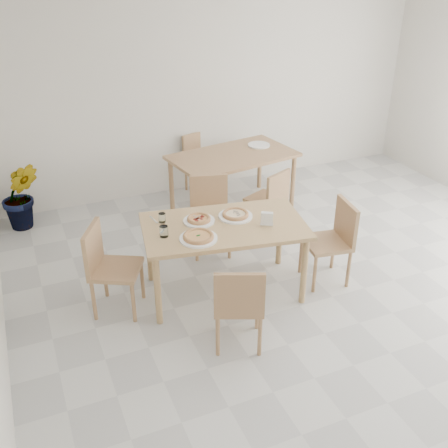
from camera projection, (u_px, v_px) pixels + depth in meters
name	position (u px, v px, depth m)	size (l,w,h in m)	color
main_table	(224.00, 232.00, 4.95)	(1.65, 1.11, 0.75)	tan
chair_south	(239.00, 302.00, 4.30)	(0.53, 0.53, 0.83)	#A88254
chair_north	(210.00, 209.00, 5.78)	(0.51, 0.51, 0.85)	#A88254
chair_west	(107.00, 263.00, 4.78)	(0.58, 0.58, 0.87)	#A88254
chair_east	(334.00, 236.00, 5.22)	(0.48, 0.48, 0.86)	#A88254
plate_margherita	(198.00, 238.00, 4.66)	(0.34, 0.34, 0.02)	white
plate_mushroom	(235.00, 216.00, 5.04)	(0.33, 0.33, 0.02)	white
plate_pepperoni	(199.00, 221.00, 4.96)	(0.30, 0.30, 0.02)	white
pizza_margherita	(198.00, 236.00, 4.65)	(0.32, 0.32, 0.03)	#ECB56F
pizza_mushroom	(235.00, 214.00, 5.03)	(0.29, 0.29, 0.03)	#ECB56F
pizza_pepperoni	(199.00, 219.00, 4.95)	(0.30, 0.30, 0.03)	#ECB56F
tumbler_a	(164.00, 231.00, 4.69)	(0.08, 0.08, 0.10)	white
tumbler_b	(162.00, 218.00, 4.94)	(0.07, 0.07, 0.09)	white
napkin_holder	(267.00, 219.00, 4.87)	(0.13, 0.11, 0.14)	silver
fork_a	(165.00, 229.00, 4.83)	(0.01, 0.18, 0.01)	silver
fork_b	(154.00, 220.00, 4.99)	(0.01, 0.17, 0.01)	silver
second_table	(233.00, 161.00, 6.58)	(1.65, 1.11, 0.75)	#A88254
chair_back_s	(271.00, 197.00, 6.13)	(0.51, 0.51, 0.79)	#A88254
chair_back_n	(199.00, 158.00, 7.24)	(0.51, 0.51, 0.79)	#A88254
plate_empty	(259.00, 145.00, 6.82)	(0.29, 0.29, 0.02)	white
potted_plant	(21.00, 196.00, 6.25)	(0.46, 0.37, 0.84)	#29661E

